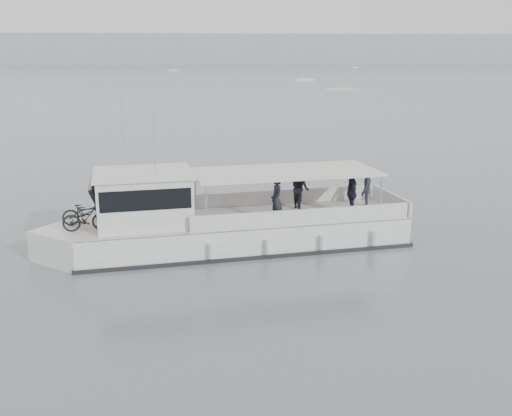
{
  "coord_description": "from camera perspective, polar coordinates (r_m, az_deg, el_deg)",
  "views": [
    {
      "loc": [
        2.82,
        -25.45,
        7.59
      ],
      "look_at": [
        4.36,
        -3.0,
        1.6
      ],
      "focal_mm": 40.0,
      "sensor_mm": 36.0,
      "label": 1
    }
  ],
  "objects": [
    {
      "name": "ground",
      "position": [
        26.71,
        -9.82,
        -1.83
      ],
      "size": [
        1400.0,
        1400.0,
        0.0
      ],
      "primitive_type": "plane",
      "color": "slate",
      "rests_on": "ground"
    },
    {
      "name": "headland",
      "position": [
        585.49,
        -4.37,
        15.5
      ],
      "size": [
        1400.0,
        90.0,
        28.0
      ],
      "primitive_type": "cube",
      "color": "#939EA8",
      "rests_on": "ground"
    },
    {
      "name": "tour_boat",
      "position": [
        23.18,
        -4.41,
        -1.55
      ],
      "size": [
        15.23,
        5.86,
        6.34
      ],
      "rotation": [
        0.0,
        0.0,
        0.17
      ],
      "color": "white",
      "rests_on": "ground"
    },
    {
      "name": "moored_fleet",
      "position": [
        231.95,
        -10.56,
        12.88
      ],
      "size": [
        403.85,
        330.56,
        9.6
      ],
      "color": "white",
      "rests_on": "ground"
    }
  ]
}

